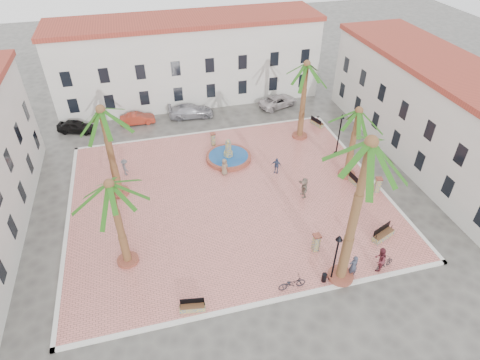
# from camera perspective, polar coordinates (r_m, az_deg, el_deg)

# --- Properties ---
(ground) EXTENTS (120.00, 120.00, 0.00)m
(ground) POSITION_cam_1_polar(r_m,az_deg,el_deg) (34.16, -1.62, -2.40)
(ground) COLOR #56544F
(ground) RESTS_ON ground
(plaza) EXTENTS (26.00, 22.00, 0.15)m
(plaza) POSITION_cam_1_polar(r_m,az_deg,el_deg) (34.11, -1.63, -2.30)
(plaza) COLOR #D8776E
(plaza) RESTS_ON ground
(kerb_n) EXTENTS (26.30, 0.30, 0.16)m
(kerb_n) POSITION_cam_1_polar(r_m,az_deg,el_deg) (43.02, -5.05, 6.75)
(kerb_n) COLOR silver
(kerb_n) RESTS_ON ground
(kerb_s) EXTENTS (26.30, 0.30, 0.16)m
(kerb_s) POSITION_cam_1_polar(r_m,az_deg,el_deg) (26.81, 4.07, -16.89)
(kerb_s) COLOR silver
(kerb_s) RESTS_ON ground
(kerb_e) EXTENTS (0.30, 22.30, 0.16)m
(kerb_e) POSITION_cam_1_polar(r_m,az_deg,el_deg) (38.49, 17.55, 0.93)
(kerb_e) COLOR silver
(kerb_e) RESTS_ON ground
(kerb_w) EXTENTS (0.30, 22.30, 0.16)m
(kerb_w) POSITION_cam_1_polar(r_m,az_deg,el_deg) (34.40, -23.30, -5.60)
(kerb_w) COLOR silver
(kerb_w) RESTS_ON ground
(building_north) EXTENTS (30.40, 7.40, 9.50)m
(building_north) POSITION_cam_1_polar(r_m,az_deg,el_deg) (49.10, -7.37, 16.62)
(building_north) COLOR silver
(building_north) RESTS_ON ground
(building_east) EXTENTS (7.40, 26.40, 9.00)m
(building_east) POSITION_cam_1_polar(r_m,az_deg,el_deg) (41.56, 25.79, 8.86)
(building_east) COLOR silver
(building_east) RESTS_ON ground
(fountain) EXTENTS (4.29, 4.29, 2.21)m
(fountain) POSITION_cam_1_polar(r_m,az_deg,el_deg) (38.31, -1.65, 3.36)
(fountain) COLOR #9C4836
(fountain) RESTS_ON plaza
(palm_nw) EXTENTS (5.36, 5.36, 8.30)m
(palm_nw) POSITION_cam_1_polar(r_m,az_deg,el_deg) (32.06, -18.92, 8.05)
(palm_nw) COLOR #9C4836
(palm_nw) RESTS_ON plaza
(palm_sw) EXTENTS (4.84, 4.84, 7.21)m
(palm_sw) POSITION_cam_1_polar(r_m,az_deg,el_deg) (25.79, -17.81, -1.93)
(palm_sw) COLOR #9C4836
(palm_sw) RESTS_ON plaza
(palm_s) EXTENTS (5.62, 5.62, 11.09)m
(palm_s) POSITION_cam_1_polar(r_m,az_deg,el_deg) (22.33, 17.68, 2.87)
(palm_s) COLOR #9C4836
(palm_s) RESTS_ON plaza
(palm_e) EXTENTS (4.95, 4.95, 6.82)m
(palm_e) POSITION_cam_1_polar(r_m,az_deg,el_deg) (34.69, 16.36, 8.29)
(palm_e) COLOR #9C4836
(palm_e) RESTS_ON plaza
(palm_ne) EXTENTS (5.01, 5.01, 8.16)m
(palm_ne) POSITION_cam_1_polar(r_m,az_deg,el_deg) (39.38, 9.39, 14.85)
(palm_ne) COLOR #9C4836
(palm_ne) RESTS_ON plaza
(bench_s) EXTENTS (1.66, 0.74, 0.84)m
(bench_s) POSITION_cam_1_polar(r_m,az_deg,el_deg) (26.30, -6.77, -17.51)
(bench_s) COLOR gray
(bench_s) RESTS_ON plaza
(bench_se) EXTENTS (2.03, 1.28, 1.03)m
(bench_se) POSITION_cam_1_polar(r_m,az_deg,el_deg) (31.99, 19.66, -7.35)
(bench_se) COLOR gray
(bench_se) RESTS_ON plaza
(bench_e) EXTENTS (0.76, 1.80, 0.92)m
(bench_e) POSITION_cam_1_polar(r_m,az_deg,el_deg) (36.56, 16.18, -0.25)
(bench_e) COLOR gray
(bench_e) RESTS_ON plaza
(bench_ne) EXTENTS (1.03, 1.75, 0.88)m
(bench_ne) POSITION_cam_1_polar(r_m,az_deg,el_deg) (44.76, 10.89, 7.96)
(bench_ne) COLOR gray
(bench_ne) RESTS_ON plaza
(lamppost_s) EXTENTS (0.45, 0.45, 4.16)m
(lamppost_s) POSITION_cam_1_polar(r_m,az_deg,el_deg) (26.34, 13.60, -9.70)
(lamppost_s) COLOR black
(lamppost_s) RESTS_ON plaza
(lamppost_e) EXTENTS (0.47, 0.47, 4.35)m
(lamppost_e) POSITION_cam_1_polar(r_m,az_deg,el_deg) (38.83, 14.08, 7.27)
(lamppost_e) COLOR black
(lamppost_e) RESTS_ON plaza
(bollard_se) EXTENTS (0.54, 0.54, 1.50)m
(bollard_se) POSITION_cam_1_polar(r_m,az_deg,el_deg) (29.44, 10.77, -8.71)
(bollard_se) COLOR gray
(bollard_se) RESTS_ON plaza
(bollard_n) EXTENTS (0.53, 0.53, 1.34)m
(bollard_n) POSITION_cam_1_polar(r_m,az_deg,el_deg) (40.32, -3.86, 5.83)
(bollard_n) COLOR gray
(bollard_n) RESTS_ON plaza
(bollard_e) EXTENTS (0.62, 0.62, 1.44)m
(bollard_e) POSITION_cam_1_polar(r_m,az_deg,el_deg) (35.96, 19.01, -0.64)
(bollard_e) COLOR gray
(bollard_e) RESTS_ON plaza
(litter_bin) EXTENTS (0.34, 0.34, 0.67)m
(litter_bin) POSITION_cam_1_polar(r_m,az_deg,el_deg) (27.97, 11.88, -13.42)
(litter_bin) COLOR black
(litter_bin) RESTS_ON plaza
(cyclist_a) EXTENTS (0.67, 0.44, 1.82)m
(cyclist_a) POSITION_cam_1_polar(r_m,az_deg,el_deg) (28.32, 15.81, -11.66)
(cyclist_a) COLOR #303547
(cyclist_a) RESTS_ON plaza
(bicycle_a) EXTENTS (1.89, 0.70, 0.98)m
(bicycle_a) POSITION_cam_1_polar(r_m,az_deg,el_deg) (27.13, 7.41, -14.33)
(bicycle_a) COLOR black
(bicycle_a) RESTS_ON plaza
(cyclist_b) EXTENTS (1.20, 1.18, 1.96)m
(cyclist_b) POSITION_cam_1_polar(r_m,az_deg,el_deg) (29.15, 19.28, -10.61)
(cyclist_b) COLOR #581D26
(cyclist_b) RESTS_ON plaza
(bicycle_b) EXTENTS (1.58, 0.81, 0.91)m
(bicycle_b) POSITION_cam_1_polar(r_m,az_deg,el_deg) (29.76, 19.91, -11.06)
(bicycle_b) COLOR black
(bicycle_b) RESTS_ON plaza
(pedestrian_fountain_a) EXTENTS (0.95, 0.85, 1.62)m
(pedestrian_fountain_a) POSITION_cam_1_polar(r_m,az_deg,el_deg) (36.02, -2.22, 1.89)
(pedestrian_fountain_a) COLOR #7A6651
(pedestrian_fountain_a) RESTS_ON plaza
(pedestrian_fountain_b) EXTENTS (0.97, 0.81, 1.56)m
(pedestrian_fountain_b) POSITION_cam_1_polar(r_m,az_deg,el_deg) (36.38, 5.19, 2.08)
(pedestrian_fountain_b) COLOR #364465
(pedestrian_fountain_b) RESTS_ON plaza
(pedestrian_north) EXTENTS (0.93, 1.18, 1.60)m
(pedestrian_north) POSITION_cam_1_polar(r_m,az_deg,el_deg) (37.42, -16.04, 1.75)
(pedestrian_north) COLOR #56575C
(pedestrian_north) RESTS_ON plaza
(pedestrian_east) EXTENTS (0.69, 1.72, 1.81)m
(pedestrian_east) POSITION_cam_1_polar(r_m,az_deg,el_deg) (33.87, 9.11, -1.04)
(pedestrian_east) COLOR gray
(pedestrian_east) RESTS_ON plaza
(car_black) EXTENTS (4.16, 2.75, 1.32)m
(car_black) POSITION_cam_1_polar(r_m,az_deg,el_deg) (46.20, -22.30, 7.06)
(car_black) COLOR black
(car_black) RESTS_ON ground
(car_red) EXTENTS (3.73, 1.30, 1.23)m
(car_red) POSITION_cam_1_polar(r_m,az_deg,el_deg) (45.80, -14.37, 8.46)
(car_red) COLOR maroon
(car_red) RESTS_ON ground
(car_silver) EXTENTS (5.12, 2.42, 1.44)m
(car_silver) POSITION_cam_1_polar(r_m,az_deg,el_deg) (46.05, -6.97, 9.70)
(car_silver) COLOR #A3A2AB
(car_silver) RESTS_ON ground
(car_white) EXTENTS (5.16, 3.54, 1.31)m
(car_white) POSITION_cam_1_polar(r_m,az_deg,el_deg) (48.32, 5.47, 11.10)
(car_white) COLOR beige
(car_white) RESTS_ON ground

